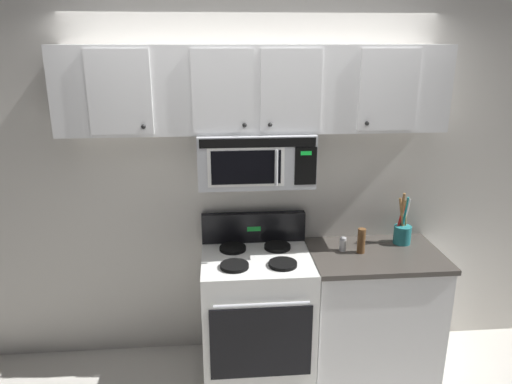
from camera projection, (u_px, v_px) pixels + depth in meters
name	position (u px, v px, depth m)	size (l,w,h in m)	color
back_wall	(253.00, 180.00, 3.48)	(5.20, 0.10, 2.70)	silver
stove_range	(257.00, 312.00, 3.40)	(0.76, 0.69, 1.12)	white
over_range_microwave	(255.00, 158.00, 3.18)	(0.76, 0.43, 0.35)	#B7BABF
upper_cabinets	(255.00, 89.00, 3.07)	(2.50, 0.36, 0.55)	silver
counter_segment	(371.00, 308.00, 3.48)	(0.93, 0.65, 0.90)	silver
utensil_crock_teal	(402.00, 231.00, 3.47)	(0.13, 0.13, 0.39)	teal
salt_shaker	(343.00, 244.00, 3.36)	(0.05, 0.05, 0.10)	white
pepper_mill	(361.00, 241.00, 3.31)	(0.06, 0.06, 0.18)	brown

